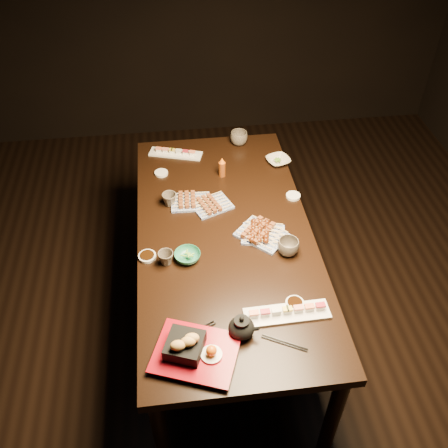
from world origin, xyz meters
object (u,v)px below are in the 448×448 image
at_px(edamame_bowl_green, 187,256).
at_px(teacup_far_left, 169,199).
at_px(teacup_far_right, 239,138).
at_px(dining_table, 225,281).
at_px(yakitori_plate_right, 262,232).
at_px(teacup_near_left, 166,258).
at_px(tempura_tray, 195,347).
at_px(condiment_bottle, 222,167).
at_px(teacup_mid_right, 288,247).
at_px(yakitori_plate_center, 212,203).
at_px(teapot, 242,326).
at_px(yakitori_plate_left, 191,199).
at_px(sushi_platter_near, 287,311).
at_px(sushi_platter_far, 176,152).
at_px(edamame_bowl_cream, 278,161).

xyz_separation_m(edamame_bowl_green, teacup_far_left, (-0.07, 0.42, 0.02)).
xyz_separation_m(teacup_far_left, teacup_far_right, (0.46, 0.54, 0.01)).
height_order(dining_table, yakitori_plate_right, yakitori_plate_right).
bearing_deg(teacup_far_left, teacup_far_right, 49.56).
bearing_deg(teacup_near_left, tempura_tray, -79.51).
bearing_deg(condiment_bottle, teacup_mid_right, -69.91).
bearing_deg(edamame_bowl_green, tempura_tray, -90.60).
distance_m(yakitori_plate_center, teapot, 0.84).
relative_size(teacup_far_left, teacup_far_right, 0.72).
xyz_separation_m(yakitori_plate_left, teacup_far_left, (-0.12, 0.00, 0.01)).
height_order(sushi_platter_near, yakitori_plate_center, yakitori_plate_center).
bearing_deg(teacup_near_left, sushi_platter_near, -36.13).
distance_m(yakitori_plate_right, teacup_near_left, 0.51).
height_order(sushi_platter_far, teapot, teapot).
bearing_deg(sushi_platter_far, dining_table, 123.18).
bearing_deg(edamame_bowl_green, yakitori_plate_center, 66.84).
bearing_deg(edamame_bowl_green, teacup_far_left, 99.13).
relative_size(tempura_tray, teacup_far_left, 4.22).
relative_size(sushi_platter_near, edamame_bowl_green, 2.96).
bearing_deg(teacup_mid_right, tempura_tray, -133.57).
distance_m(teacup_mid_right, teacup_far_right, 0.99).
distance_m(teacup_near_left, condiment_bottle, 0.75).
distance_m(dining_table, teacup_mid_right, 0.54).
bearing_deg(yakitori_plate_left, sushi_platter_near, -63.41).
height_order(teacup_far_left, condiment_bottle, condiment_bottle).
distance_m(yakitori_plate_right, teacup_far_left, 0.55).
bearing_deg(edamame_bowl_cream, yakitori_plate_left, -150.75).
relative_size(edamame_bowl_green, teacup_far_left, 1.62).
height_order(sushi_platter_near, teacup_mid_right, teacup_mid_right).
relative_size(yakitori_plate_right, edamame_bowl_cream, 1.76).
bearing_deg(teacup_far_left, yakitori_plate_center, -11.50).
bearing_deg(teacup_far_right, condiment_bottle, -114.75).
xyz_separation_m(yakitori_plate_right, edamame_bowl_green, (-0.39, -0.11, -0.01)).
height_order(sushi_platter_far, yakitori_plate_right, yakitori_plate_right).
xyz_separation_m(yakitori_plate_center, teacup_far_left, (-0.23, 0.05, 0.01)).
distance_m(dining_table, edamame_bowl_green, 0.47).
bearing_deg(yakitori_plate_right, dining_table, -150.36).
relative_size(sushi_platter_near, condiment_bottle, 3.04).
relative_size(yakitori_plate_right, tempura_tray, 0.72).
height_order(yakitori_plate_center, teacup_far_right, teacup_far_right).
bearing_deg(teacup_far_left, edamame_bowl_green, -80.87).
relative_size(dining_table, condiment_bottle, 14.45).
bearing_deg(teapot, teacup_mid_right, 74.77).
bearing_deg(condiment_bottle, tempura_tray, -102.06).
relative_size(edamame_bowl_cream, teapot, 1.03).
bearing_deg(yakitori_plate_left, yakitori_plate_right, -39.61).
bearing_deg(teacup_near_left, teapot, -56.41).
distance_m(edamame_bowl_green, tempura_tray, 0.55).
bearing_deg(yakitori_plate_left, tempura_tray, -90.64).
height_order(sushi_platter_near, teacup_near_left, teacup_near_left).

